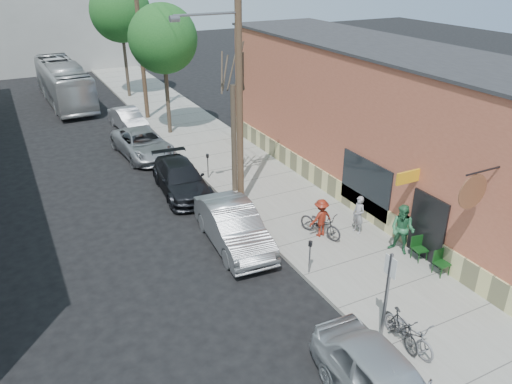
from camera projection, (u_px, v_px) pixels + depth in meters
name	position (u px, v px, depth m)	size (l,w,h in m)	color
ground	(252.00, 295.00, 16.36)	(120.00, 120.00, 0.00)	black
sidewalk	(230.00, 160.00, 26.91)	(4.50, 58.00, 0.15)	gray
cafe_building	(378.00, 120.00, 22.66)	(6.60, 20.20, 6.61)	#AC5840
end_cap_building	(30.00, 3.00, 46.65)	(18.00, 8.00, 12.00)	#A5A4A0
sign_post	(387.00, 288.00, 13.66)	(0.07, 0.45, 2.80)	slate
parking_meter_near	(310.00, 252.00, 16.92)	(0.14, 0.14, 1.24)	slate
parking_meter_far	(208.00, 162.00, 24.26)	(0.14, 0.14, 1.24)	slate
utility_pole_near	(238.00, 85.00, 19.77)	(3.57, 0.28, 10.00)	#503A28
utility_pole_far	(140.00, 38.00, 31.50)	(1.80, 0.28, 10.00)	#503A28
tree_bare	(234.00, 140.00, 22.25)	(0.24, 0.24, 4.95)	#44392C
tree_leafy_mid	(163.00, 39.00, 28.50)	(3.96, 3.96, 7.58)	#44392C
tree_leafy_far	(120.00, 12.00, 36.20)	(4.39, 4.39, 8.42)	#44392C
patio_chair_a	(420.00, 249.00, 17.82)	(0.50, 0.50, 0.88)	#0F3611
patio_chair_b	(442.00, 263.00, 16.98)	(0.50, 0.50, 0.88)	#0F3611
patron_grey	(358.00, 215.00, 19.43)	(0.57, 0.37, 1.56)	#939197
patron_green	(402.00, 230.00, 18.05)	(0.92, 0.72, 1.90)	#2C6F45
cyclist	(321.00, 218.00, 19.23)	(1.00, 0.57, 1.54)	maroon
cyclist_bike	(321.00, 224.00, 19.35)	(0.66, 1.90, 1.00)	black
parked_bike_a	(401.00, 328.00, 13.95)	(0.47, 1.65, 0.99)	black
parked_bike_b	(409.00, 332.00, 13.83)	(0.65, 1.86, 0.98)	slate
car_1	(233.00, 226.00, 18.86)	(1.70, 4.87, 1.61)	#979A9E
car_2	(181.00, 179.00, 23.12)	(1.97, 4.85, 1.41)	black
car_3	(143.00, 144.00, 27.40)	(2.34, 5.08, 1.41)	#9C9EA3
car_4	(128.00, 119.00, 31.65)	(1.39, 3.99, 1.31)	#9FA1A7
bus	(64.00, 83.00, 36.91)	(2.54, 10.87, 3.03)	silver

